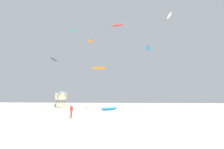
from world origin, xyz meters
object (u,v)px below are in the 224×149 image
kite_aloft_0 (90,41)px  kite_aloft_6 (169,16)px  kite_aloft_3 (99,68)px  person_midground (55,106)px  kite_aloft_2 (148,48)px  kite_aloft_5 (117,25)px  kite_aloft_7 (54,59)px  lifeguard_tower (61,95)px  person_foreground (71,110)px  kite_grounded_near (109,109)px  kite_aloft_4 (72,30)px

kite_aloft_0 → kite_aloft_6: 28.02m
kite_aloft_0 → kite_aloft_3: 19.93m
person_midground → kite_aloft_2: kite_aloft_2 is taller
kite_aloft_0 → kite_aloft_2: 25.65m
kite_aloft_5 → kite_aloft_7: (-11.20, -19.23, -15.51)m
kite_aloft_3 → kite_aloft_5: bearing=64.8°
person_midground → lifeguard_tower: size_ratio=0.37×
person_foreground → person_midground: person_midground is taller
kite_aloft_2 → kite_aloft_6: (6.09, 2.60, 9.59)m
kite_aloft_0 → kite_aloft_7: bearing=-92.3°
kite_aloft_6 → kite_aloft_7: size_ratio=1.13×
kite_grounded_near → kite_aloft_5: 30.90m
kite_aloft_5 → kite_aloft_7: 27.13m
person_midground → kite_grounded_near: person_midground is taller
kite_aloft_7 → kite_aloft_3: bearing=56.0°
lifeguard_tower → kite_aloft_6: kite_aloft_6 is taller
person_foreground → kite_aloft_4: (-10.37, 26.22, 21.90)m
kite_aloft_4 → kite_grounded_near: bearing=-45.7°
kite_grounded_near → kite_aloft_4: bearing=134.3°
lifeguard_tower → kite_grounded_near: bearing=-27.8°
kite_aloft_3 → kite_aloft_5: (4.10, 8.71, 15.51)m
kite_aloft_4 → kite_aloft_7: kite_aloft_4 is taller
kite_aloft_4 → kite_aloft_2: bearing=-15.1°
kite_grounded_near → kite_aloft_4: kite_aloft_4 is taller
kite_grounded_near → kite_aloft_5: (0.10, 17.73, 25.31)m
kite_aloft_4 → kite_aloft_0: bearing=71.6°
lifeguard_tower → kite_aloft_7: 11.05m
person_midground → lifeguard_tower: lifeguard_tower is taller
person_foreground → kite_aloft_0: (-7.20, 35.77, 21.78)m
kite_aloft_4 → kite_aloft_6: kite_aloft_6 is taller
kite_aloft_0 → kite_aloft_3: kite_aloft_0 is taller
person_midground → kite_aloft_7: 10.08m
kite_aloft_0 → kite_aloft_6: (24.85, -12.87, 1.40)m
kite_aloft_2 → kite_aloft_4: size_ratio=1.34×
kite_aloft_4 → kite_aloft_5: 14.28m
kite_aloft_3 → kite_aloft_7: (-7.10, -10.52, -0.00)m
kite_aloft_0 → kite_aloft_5: bearing=-28.0°
lifeguard_tower → kite_aloft_0: bearing=80.0°
kite_aloft_0 → kite_aloft_2: size_ratio=0.82×
kite_aloft_0 → kite_aloft_4: 10.06m
kite_aloft_2 → kite_aloft_4: bearing=164.9°
person_midground → kite_aloft_4: 29.12m
kite_aloft_3 → kite_aloft_5: size_ratio=0.84×
kite_aloft_4 → person_foreground: bearing=-68.4°
kite_grounded_near → kite_aloft_3: kite_aloft_3 is taller
kite_aloft_0 → person_midground: bearing=-87.1°
kite_aloft_6 → kite_aloft_3: bearing=-176.1°
kite_aloft_6 → kite_aloft_7: bearing=-155.4°
kite_aloft_4 → kite_aloft_7: bearing=-81.7°
person_foreground → kite_aloft_5: kite_aloft_5 is taller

